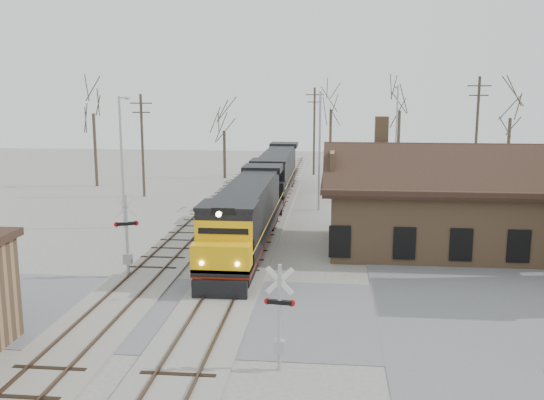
# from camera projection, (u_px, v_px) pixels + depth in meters

# --- Properties ---
(ground) EXTENTS (140.00, 140.00, 0.00)m
(ground) POSITION_uv_depth(u_px,v_px,m) (213.00, 313.00, 26.21)
(ground) COLOR #A5A095
(ground) RESTS_ON ground
(road) EXTENTS (60.00, 9.00, 0.03)m
(road) POSITION_uv_depth(u_px,v_px,m) (213.00, 313.00, 26.20)
(road) COLOR slate
(road) RESTS_ON ground
(track_main) EXTENTS (3.40, 90.00, 0.24)m
(track_main) POSITION_uv_depth(u_px,v_px,m) (257.00, 232.00, 40.87)
(track_main) COLOR #A5A095
(track_main) RESTS_ON ground
(track_siding) EXTENTS (3.40, 90.00, 0.24)m
(track_siding) POSITION_uv_depth(u_px,v_px,m) (191.00, 230.00, 41.32)
(track_siding) COLOR #A5A095
(track_siding) RESTS_ON ground
(depot) EXTENTS (15.20, 9.31, 7.90)m
(depot) POSITION_uv_depth(u_px,v_px,m) (448.00, 210.00, 36.33)
(depot) COLOR #936E4C
(depot) RESTS_ON ground
(locomotive_lead) EXTENTS (2.77, 18.55, 4.11)m
(locomotive_lead) POSITION_uv_depth(u_px,v_px,m) (246.00, 216.00, 35.84)
(locomotive_lead) COLOR black
(locomotive_lead) RESTS_ON ground
(locomotive_trailing) EXTENTS (2.77, 18.55, 3.89)m
(locomotive_trailing) POSITION_uv_depth(u_px,v_px,m) (276.00, 173.00, 54.27)
(locomotive_trailing) COLOR black
(locomotive_trailing) RESTS_ON ground
(crossbuck_near) EXTENTS (1.08, 0.28, 3.78)m
(crossbuck_near) POSITION_uv_depth(u_px,v_px,m) (280.00, 321.00, 20.57)
(crossbuck_near) COLOR #A5A8AD
(crossbuck_near) RESTS_ON ground
(crossbuck_far) EXTENTS (1.16, 0.58, 4.33)m
(crossbuck_far) POSITION_uv_depth(u_px,v_px,m) (127.00, 239.00, 30.87)
(crossbuck_far) COLOR #A5A8AD
(crossbuck_far) RESTS_ON ground
(streetlight_a) EXTENTS (0.25, 2.04, 9.09)m
(streetlight_a) POSITION_uv_depth(u_px,v_px,m) (122.00, 155.00, 41.60)
(streetlight_a) COLOR #A5A8AD
(streetlight_a) RESTS_ON ground
(streetlight_b) EXTENTS (0.25, 2.04, 9.40)m
(streetlight_b) POSITION_uv_depth(u_px,v_px,m) (320.00, 145.00, 47.80)
(streetlight_b) COLOR #A5A8AD
(streetlight_b) RESTS_ON ground
(streetlight_c) EXTENTS (0.25, 2.04, 9.87)m
(streetlight_c) POSITION_uv_depth(u_px,v_px,m) (396.00, 133.00, 56.46)
(streetlight_c) COLOR #A5A8AD
(streetlight_c) RESTS_ON ground
(utility_pole_a) EXTENTS (2.00, 0.24, 9.13)m
(utility_pole_a) POSITION_uv_depth(u_px,v_px,m) (142.00, 143.00, 53.86)
(utility_pole_a) COLOR #382D23
(utility_pole_a) RESTS_ON ground
(utility_pole_b) EXTENTS (2.00, 0.24, 9.74)m
(utility_pole_b) POSITION_uv_depth(u_px,v_px,m) (314.00, 130.00, 67.68)
(utility_pole_b) COLOR #382D23
(utility_pole_b) RESTS_ON ground
(utility_pole_c) EXTENTS (2.00, 0.24, 10.63)m
(utility_pole_c) POSITION_uv_depth(u_px,v_px,m) (476.00, 136.00, 52.04)
(utility_pole_c) COLOR #382D23
(utility_pole_c) RESTS_ON ground
(tree_a) EXTENTS (4.81, 4.81, 11.78)m
(tree_a) POSITION_uv_depth(u_px,v_px,m) (93.00, 101.00, 59.13)
(tree_a) COLOR #382D23
(tree_a) RESTS_ON ground
(tree_b) EXTENTS (3.44, 3.44, 8.43)m
(tree_b) POSITION_uv_depth(u_px,v_px,m) (224.00, 123.00, 64.98)
(tree_b) COLOR #382D23
(tree_b) RESTS_ON ground
(tree_c) EXTENTS (4.82, 4.82, 11.80)m
(tree_c) POSITION_uv_depth(u_px,v_px,m) (331.00, 99.00, 70.71)
(tree_c) COLOR #382D23
(tree_c) RESTS_ON ground
(tree_d) EXTENTS (4.85, 4.85, 11.89)m
(tree_d) POSITION_uv_depth(u_px,v_px,m) (400.00, 99.00, 64.61)
(tree_d) COLOR #382D23
(tree_d) RESTS_ON ground
(tree_e) EXTENTS (4.56, 4.56, 11.18)m
(tree_e) POSITION_uv_depth(u_px,v_px,m) (511.00, 106.00, 57.65)
(tree_e) COLOR #382D23
(tree_e) RESTS_ON ground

